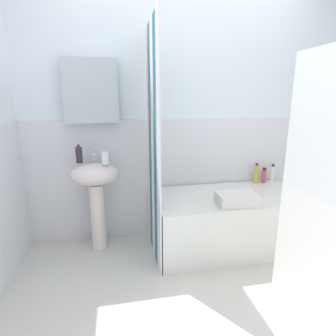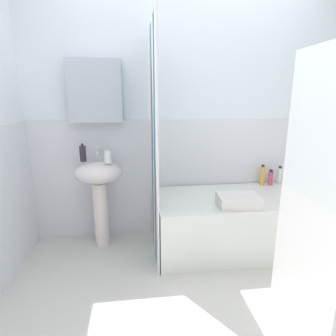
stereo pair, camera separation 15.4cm
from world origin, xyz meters
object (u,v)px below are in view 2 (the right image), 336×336
(sink, at_px, (99,185))
(body_wash_bottle, at_px, (262,175))
(conditioner_bottle, at_px, (279,176))
(shampoo_bottle, at_px, (270,178))
(soap_dispenser, at_px, (83,153))
(bathtub, at_px, (232,222))
(towel_folded, at_px, (239,201))
(toothbrush_cup, at_px, (108,157))

(sink, xyz_separation_m, body_wash_bottle, (1.66, 0.12, 0.01))
(conditioner_bottle, distance_m, shampoo_bottle, 0.11)
(soap_dispenser, xyz_separation_m, conditioner_bottle, (1.99, 0.07, -0.30))
(sink, bearing_deg, bathtub, -8.60)
(sink, xyz_separation_m, soap_dispenser, (-0.14, 0.05, 0.30))
(sink, relative_size, towel_folded, 2.42)
(toothbrush_cup, bearing_deg, soap_dispenser, 158.55)
(bathtub, height_order, conditioner_bottle, conditioner_bottle)
(conditioner_bottle, bearing_deg, body_wash_bottle, -178.23)
(toothbrush_cup, distance_m, shampoo_bottle, 1.69)
(soap_dispenser, distance_m, conditioner_bottle, 2.02)
(bathtub, relative_size, towel_folded, 4.17)
(bathtub, bearing_deg, conditioner_bottle, 26.61)
(bathtub, bearing_deg, soap_dispenser, 170.09)
(toothbrush_cup, relative_size, bathtub, 0.08)
(conditioner_bottle, bearing_deg, bathtub, -153.39)
(toothbrush_cup, height_order, body_wash_bottle, toothbrush_cup)
(bathtub, bearing_deg, body_wash_bottle, 35.75)
(sink, relative_size, body_wash_bottle, 3.80)
(soap_dispenser, distance_m, shampoo_bottle, 1.91)
(bathtub, bearing_deg, toothbrush_cup, 172.59)
(toothbrush_cup, bearing_deg, sink, 158.44)
(sink, height_order, bathtub, sink)
(body_wash_bottle, relative_size, towel_folded, 0.64)
(shampoo_bottle, relative_size, body_wash_bottle, 0.75)
(conditioner_bottle, xyz_separation_m, towel_folded, (-0.66, -0.54, -0.05))
(soap_dispenser, distance_m, towel_folded, 1.46)
(sink, bearing_deg, shampoo_bottle, 3.61)
(bathtub, distance_m, shampoo_bottle, 0.68)
(soap_dispenser, height_order, body_wash_bottle, soap_dispenser)
(shampoo_bottle, bearing_deg, body_wash_bottle, 176.52)
(sink, distance_m, body_wash_bottle, 1.67)
(soap_dispenser, height_order, conditioner_bottle, soap_dispenser)
(bathtub, height_order, shampoo_bottle, shampoo_bottle)
(toothbrush_cup, xyz_separation_m, towel_folded, (1.10, -0.38, -0.33))
(shampoo_bottle, bearing_deg, bathtub, -149.85)
(toothbrush_cup, xyz_separation_m, conditioner_bottle, (1.76, 0.16, -0.28))
(toothbrush_cup, distance_m, conditioner_bottle, 1.79)
(shampoo_bottle, xyz_separation_m, towel_folded, (-0.55, -0.53, -0.03))
(conditioner_bottle, distance_m, body_wash_bottle, 0.20)
(sink, xyz_separation_m, bathtub, (1.24, -0.19, -0.35))
(conditioner_bottle, distance_m, towel_folded, 0.85)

